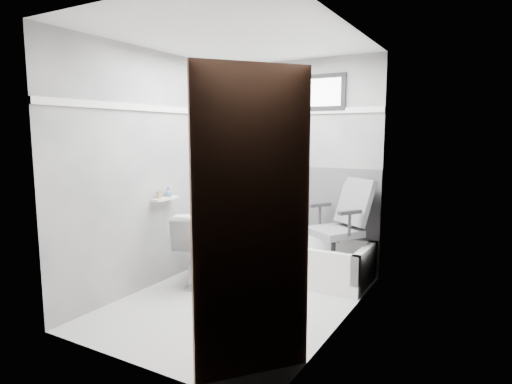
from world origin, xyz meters
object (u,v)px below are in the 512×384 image
Objects in this scene: bathtub at (300,258)px; toilet at (202,247)px; office_chair at (334,225)px; door at (264,240)px; soap_bottle_b at (168,192)px; soap_bottle_a at (159,193)px.

toilet is (-0.85, -0.65, 0.17)m from bathtub.
office_chair is 2.33m from door.
office_chair is (0.36, 0.05, 0.40)m from bathtub.
bathtub is 0.54m from office_chair.
door reaches higher than soap_bottle_b.
door is at bearing -47.31° from office_chair.
soap_bottle_b is at bearing -145.90° from bathtub.
toilet is at bearing -142.54° from bathtub.
soap_bottle_a is at bearing 22.48° from toilet.
soap_bottle_a reaches higher than toilet.
bathtub is 1.94× the size of toilet.
soap_bottle_b is at bearing 143.55° from door.
door reaches higher than soap_bottle_a.
bathtub is 14.62× the size of soap_bottle_b.
soap_bottle_b is at bearing 4.97° from toilet.
office_chair is at bearing 7.93° from bathtub.
door is 2.31m from soap_bottle_a.
soap_bottle_b is (-1.53, -0.84, 0.34)m from office_chair.
toilet is at bearing 41.27° from soap_bottle_a.
soap_bottle_a is at bearing -114.42° from office_chair.
bathtub is at bearing -139.20° from office_chair.
soap_bottle_b is (0.00, 0.14, -0.01)m from soap_bottle_a.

